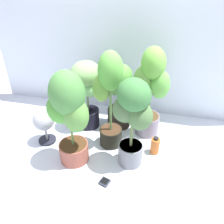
{
  "coord_description": "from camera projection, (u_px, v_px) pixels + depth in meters",
  "views": [
    {
      "loc": [
        0.45,
        -1.61,
        1.59
      ],
      "look_at": [
        0.02,
        0.21,
        0.35
      ],
      "focal_mm": 36.59,
      "sensor_mm": 36.0,
      "label": 1
    }
  ],
  "objects": [
    {
      "name": "potted_plant_back_center",
      "position": [
        118.0,
        93.0,
        2.45
      ],
      "size": [
        0.35,
        0.33,
        0.74
      ],
      "color": "black",
      "rests_on": "ground"
    },
    {
      "name": "potted_plant_center",
      "position": [
        109.0,
        95.0,
        2.08
      ],
      "size": [
        0.36,
        0.32,
        0.99
      ],
      "color": "black",
      "rests_on": "ground"
    },
    {
      "name": "hygrometer_box",
      "position": [
        105.0,
        182.0,
        1.96
      ],
      "size": [
        0.1,
        0.1,
        0.03
      ],
      "rotation": [
        0.0,
        0.0,
        -1.89
      ],
      "color": "#2A2E3C",
      "rests_on": "ground"
    },
    {
      "name": "floor_fan",
      "position": [
        44.0,
        122.0,
        2.28
      ],
      "size": [
        0.3,
        0.3,
        0.38
      ],
      "rotation": [
        0.0,
        0.0,
        0.67
      ],
      "color": "black",
      "rests_on": "ground"
    },
    {
      "name": "potted_plant_front_right",
      "position": [
        133.0,
        115.0,
        1.88
      ],
      "size": [
        0.43,
        0.4,
        0.86
      ],
      "color": "slate",
      "rests_on": "ground"
    },
    {
      "name": "potted_plant_front_left",
      "position": [
        69.0,
        112.0,
        1.91
      ],
      "size": [
        0.45,
        0.4,
        0.91
      ],
      "color": "#99503F",
      "rests_on": "ground"
    },
    {
      "name": "mylar_back_wall",
      "position": [
        124.0,
        28.0,
        2.41
      ],
      "size": [
        3.2,
        0.01,
        2.0
      ],
      "primitive_type": "cube",
      "color": "silver",
      "rests_on": "ground"
    },
    {
      "name": "ground_plane",
      "position": [
        105.0,
        153.0,
        2.27
      ],
      "size": [
        8.0,
        8.0,
        0.0
      ],
      "primitive_type": "plane",
      "color": "silver",
      "rests_on": "ground"
    },
    {
      "name": "nutrient_bottle",
      "position": [
        155.0,
        146.0,
        2.23
      ],
      "size": [
        0.09,
        0.09,
        0.19
      ],
      "color": "#C45F23",
      "rests_on": "ground"
    },
    {
      "name": "potted_plant_back_right",
      "position": [
        151.0,
        88.0,
        2.25
      ],
      "size": [
        0.42,
        0.32,
        0.96
      ],
      "color": "slate",
      "rests_on": "ground"
    },
    {
      "name": "potted_plant_back_left",
      "position": [
        86.0,
        88.0,
        2.39
      ],
      "size": [
        0.44,
        0.44,
        0.77
      ],
      "color": "black",
      "rests_on": "ground"
    }
  ]
}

